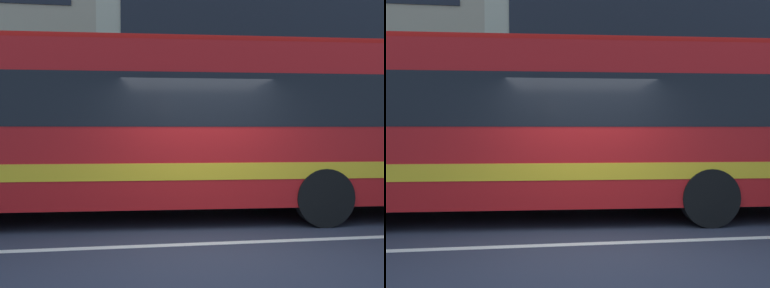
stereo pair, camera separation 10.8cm
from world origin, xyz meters
The scene contains 5 objects.
ground_plane centered at (0.00, 0.00, 0.00)m, with size 160.00×160.00×0.00m, color #2D303F.
lane_centre_line centered at (0.00, 0.00, 0.00)m, with size 60.00×0.16×0.01m, color silver.
hedge_row_far centered at (1.48, 5.38, 0.37)m, with size 16.02×1.10×0.74m, color #195624.
apartment_block_right centered at (8.38, 15.08, 5.00)m, with size 21.07×11.22×10.01m.
transit_bus centered at (1.47, 2.06, 1.79)m, with size 12.57×3.19×3.25m.
Camera 1 is at (-1.18, -6.31, 1.66)m, focal length 41.60 mm.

